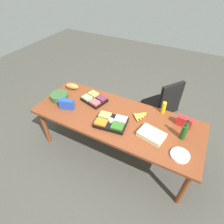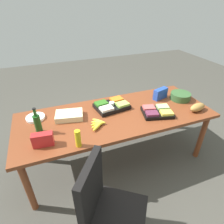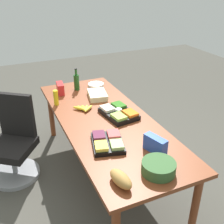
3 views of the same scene
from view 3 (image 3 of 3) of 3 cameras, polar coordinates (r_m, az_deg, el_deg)
name	(u,v)px [view 3 (image 3 of 3)]	position (r m, az deg, el deg)	size (l,w,h in m)	color
ground_plane	(106,173)	(3.41, -1.28, -12.62)	(10.00, 10.00, 0.00)	#45433C
conference_table	(105,124)	(3.02, -1.42, -2.55)	(2.43, 0.95, 0.76)	brown
office_chair	(14,148)	(3.40, -19.84, -7.01)	(0.67, 0.67, 0.98)	gray
wine_bottle	(77,82)	(3.71, -7.43, 6.31)	(0.09, 0.09, 0.30)	#1A4B19
fruit_platter	(108,142)	(2.53, -0.92, -6.30)	(0.42, 0.36, 0.07)	black
banana_bunch	(84,108)	(3.16, -5.89, 0.76)	(0.19, 0.24, 0.04)	gold
salad_bowl	(159,167)	(2.24, 9.71, -11.36)	(0.28, 0.28, 0.10)	#33592E
bread_loaf	(121,179)	(2.10, 1.84, -13.84)	(0.24, 0.11, 0.10)	#A87A3B
sheet_cake	(97,95)	(3.48, -3.09, 3.61)	(0.32, 0.22, 0.07)	beige
veggie_tray	(119,113)	(3.02, 1.40, -0.18)	(0.46, 0.36, 0.09)	black
mustard_bottle	(56,98)	(3.32, -11.66, 2.96)	(0.06, 0.06, 0.18)	yellow
chip_bag_red	(60,88)	(3.64, -10.77, 4.89)	(0.20, 0.08, 0.14)	red
paper_plate_stack	(96,85)	(3.86, -3.38, 5.75)	(0.22, 0.22, 0.03)	white
chip_bag_blue	(155,144)	(2.45, 9.03, -6.73)	(0.22, 0.08, 0.15)	#2248AD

